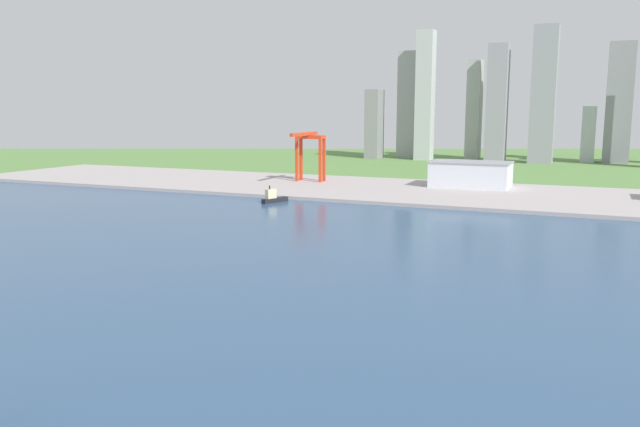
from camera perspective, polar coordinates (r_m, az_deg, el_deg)
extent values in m
plane|color=#588242|center=(284.54, 5.03, -3.06)|extent=(2400.00, 2400.00, 0.00)
cube|color=#2D4C70|center=(230.01, 0.25, -6.01)|extent=(840.00, 360.00, 0.15)
cube|color=#A49B9A|center=(465.98, 12.49, 1.77)|extent=(840.00, 140.00, 2.50)
cube|color=black|center=(420.40, -4.10, 1.22)|extent=(10.88, 20.57, 3.01)
cube|color=beige|center=(417.41, -4.47, 1.80)|extent=(5.66, 8.06, 6.24)
cylinder|color=black|center=(416.20, -4.58, 2.37)|extent=(0.93, 0.93, 2.40)
cube|color=red|center=(523.03, -2.11, 4.86)|extent=(2.20, 2.20, 35.05)
cube|color=red|center=(514.26, 0.03, 4.79)|extent=(2.20, 2.20, 35.05)
cube|color=red|center=(530.23, -1.73, 4.92)|extent=(2.20, 2.20, 35.05)
cube|color=red|center=(521.58, 0.38, 4.85)|extent=(2.20, 2.20, 35.05)
cube|color=red|center=(521.04, -0.87, 6.93)|extent=(23.57, 10.00, 2.80)
cube|color=red|center=(510.06, -1.43, 7.19)|extent=(2.60, 47.89, 2.60)
cube|color=silver|center=(497.89, 13.47, 3.41)|extent=(58.45, 35.91, 18.28)
cube|color=gray|center=(497.02, 13.51, 4.53)|extent=(59.62, 36.63, 1.20)
cube|color=gray|center=(811.98, 4.92, 8.07)|extent=(17.56, 26.91, 86.27)
cube|color=#9D9CA1|center=(825.93, 7.95, 9.69)|extent=(22.47, 22.44, 133.98)
cube|color=#AFB3B7|center=(789.62, 9.47, 10.44)|extent=(20.03, 20.90, 155.05)
cube|color=#9FA2A0|center=(818.65, 13.76, 9.09)|extent=(16.11, 26.70, 121.85)
cube|color=gray|center=(778.85, 15.73, 9.56)|extent=(22.51, 24.75, 136.75)
cube|color=gray|center=(771.86, 19.56, 10.06)|extent=(26.63, 24.98, 154.99)
cube|color=#ACB0B5|center=(808.32, 23.10, 6.61)|extent=(15.37, 21.05, 65.23)
cube|color=gray|center=(808.28, 25.43, 9.00)|extent=(27.82, 25.31, 137.02)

